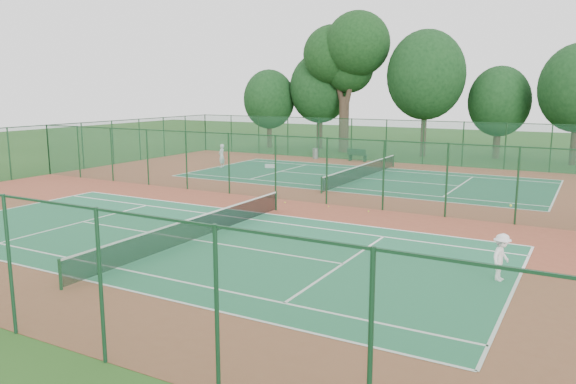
% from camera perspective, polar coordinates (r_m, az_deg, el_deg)
% --- Properties ---
extents(ground, '(120.00, 120.00, 0.00)m').
position_cam_1_polar(ground, '(30.08, 1.27, -0.96)').
color(ground, '#234B17').
rests_on(ground, ground).
extents(red_pad, '(40.00, 36.00, 0.01)m').
position_cam_1_polar(red_pad, '(30.08, 1.27, -0.95)').
color(red_pad, brown).
rests_on(red_pad, ground).
extents(court_near, '(23.77, 10.97, 0.01)m').
position_cam_1_polar(court_near, '(22.71, -9.42, -4.84)').
color(court_near, '#216845').
rests_on(court_near, red_pad).
extents(court_far, '(23.77, 10.97, 0.01)m').
position_cam_1_polar(court_far, '(38.15, 7.58, 1.41)').
color(court_far, '#1B563B').
rests_on(court_far, red_pad).
extents(fence_north, '(40.00, 0.09, 3.50)m').
position_cam_1_polar(fence_north, '(46.37, 11.74, 5.05)').
color(fence_north, '#1C5535').
rests_on(fence_north, ground).
extents(fence_west, '(0.09, 36.00, 3.50)m').
position_cam_1_polar(fence_west, '(42.85, -23.18, 4.00)').
color(fence_west, '#164429').
rests_on(fence_west, ground).
extents(fence_divider, '(40.00, 0.09, 3.50)m').
position_cam_1_polar(fence_divider, '(29.78, 1.28, 2.36)').
color(fence_divider, '#1C5533').
rests_on(fence_divider, ground).
extents(tennis_net_near, '(0.10, 12.90, 0.97)m').
position_cam_1_polar(tennis_net_near, '(22.58, -9.46, -3.54)').
color(tennis_net_near, '#14381E').
rests_on(tennis_net_near, ground).
extents(tennis_net_far, '(0.10, 12.90, 0.97)m').
position_cam_1_polar(tennis_net_far, '(38.07, 7.60, 2.19)').
color(tennis_net_far, '#13361A').
rests_on(tennis_net_far, ground).
extents(player_near, '(0.75, 1.07, 1.51)m').
position_cam_1_polar(player_near, '(18.82, 20.86, -6.22)').
color(player_near, white).
rests_on(player_near, court_near).
extents(player_far, '(0.52, 0.71, 1.79)m').
position_cam_1_polar(player_far, '(43.19, -6.76, 3.68)').
color(player_far, silver).
rests_on(player_far, court_far).
extents(trash_bin, '(0.62, 0.62, 0.90)m').
position_cam_1_polar(trash_bin, '(48.51, 2.81, 3.93)').
color(trash_bin, slate).
rests_on(trash_bin, red_pad).
extents(bench, '(1.73, 0.65, 1.05)m').
position_cam_1_polar(bench, '(46.98, 7.04, 3.77)').
color(bench, black).
rests_on(bench, red_pad).
extents(kit_bag, '(0.79, 0.51, 0.28)m').
position_cam_1_polar(kit_bag, '(42.79, -1.85, 2.65)').
color(kit_bag, silver).
rests_on(kit_bag, red_pad).
extents(stray_ball_a, '(0.06, 0.06, 0.06)m').
position_cam_1_polar(stray_ball_a, '(28.68, 4.14, -1.47)').
color(stray_ball_a, '#CBDC33').
rests_on(stray_ball_a, red_pad).
extents(stray_ball_b, '(0.07, 0.07, 0.07)m').
position_cam_1_polar(stray_ball_b, '(27.72, 8.18, -1.95)').
color(stray_ball_b, '#B8C72E').
rests_on(stray_ball_b, red_pad).
extents(stray_ball_c, '(0.07, 0.07, 0.07)m').
position_cam_1_polar(stray_ball_c, '(29.55, -0.31, -1.07)').
color(stray_ball_c, gold).
rests_on(stray_ball_c, red_pad).
extents(big_tree, '(8.43, 6.17, 12.95)m').
position_cam_1_polar(big_tree, '(53.92, 5.98, 13.81)').
color(big_tree, '#35271D').
rests_on(big_tree, ground).
extents(evergreen_row, '(39.00, 5.00, 12.00)m').
position_cam_1_polar(evergreen_row, '(52.39, 14.25, 3.60)').
color(evergreen_row, black).
rests_on(evergreen_row, ground).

